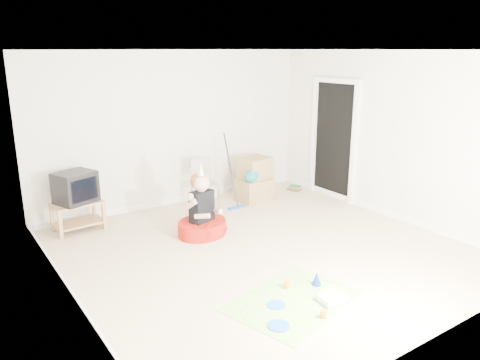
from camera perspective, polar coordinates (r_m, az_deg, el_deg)
ground at (r=6.38m, az=2.80°, el=-8.48°), size 5.00×5.00×0.00m
doorway_recess at (r=8.52m, az=11.41°, el=4.63°), size 0.02×0.90×2.05m
tv_stand at (r=7.34m, az=-19.16°, el=-3.89°), size 0.73×0.48×0.44m
crt_tv at (r=7.22m, az=-19.44°, el=-0.85°), size 0.65×0.59×0.46m
folding_chair at (r=7.89m, az=-4.27°, el=-0.51°), size 0.42×0.40×0.86m
cardboard_boxes at (r=8.31m, az=1.75°, el=-0.01°), size 0.66×0.54×0.77m
floor_mop at (r=7.86m, az=-0.39°, el=-1.72°), size 0.32×0.42×1.26m
book_pile at (r=9.03m, az=6.65°, el=-0.94°), size 0.23×0.26×0.10m
seated_woman at (r=6.81m, az=-4.66°, el=-4.77°), size 0.93×0.93×1.08m
party_mat at (r=5.22m, az=6.50°, el=-14.38°), size 1.58×1.31×0.01m
birthday_cake at (r=5.24m, az=11.16°, el=-14.00°), size 0.30×0.25×0.14m
blue_plate_near at (r=5.10m, az=4.42°, el=-14.94°), size 0.20×0.20×0.01m
blue_plate_far at (r=4.77m, az=4.74°, el=-17.28°), size 0.30×0.30×0.01m
orange_cup_near at (r=5.42m, az=5.80°, el=-12.56°), size 0.10×0.10×0.09m
orange_cup_far at (r=4.94m, az=10.19°, el=-15.79°), size 0.10×0.10×0.08m
blue_party_hat at (r=5.51m, az=9.34°, el=-11.75°), size 0.15×0.15×0.16m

